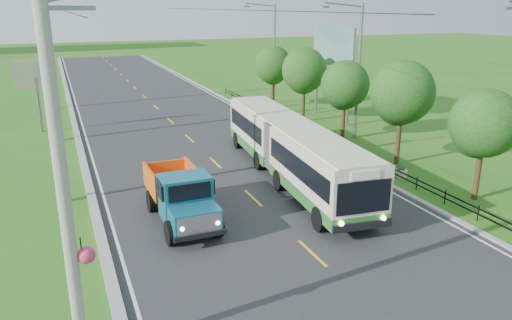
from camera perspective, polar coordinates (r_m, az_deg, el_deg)
ground at (r=19.04m, az=6.43°, el=-10.57°), size 240.00×240.00×0.00m
road at (r=36.77m, az=-8.39°, el=3.16°), size 14.00×120.00×0.02m
curb_left at (r=35.84m, az=-19.64°, el=2.07°), size 0.40×120.00×0.15m
curb_right at (r=38.97m, az=1.89°, el=4.20°), size 0.30×120.00×0.10m
edge_line_left at (r=35.87m, az=-18.75°, el=2.08°), size 0.12×120.00×0.00m
edge_line_right at (r=38.79m, az=1.21°, el=4.10°), size 0.12×120.00×0.00m
centre_dash at (r=19.03m, az=6.43°, el=-10.52°), size 0.12×2.20×0.00m
railing_right at (r=34.07m, az=7.27°, el=2.59°), size 0.04×40.00×0.60m
pole_nearest at (r=12.37m, az=-21.00°, el=-2.40°), size 3.51×0.44×10.00m
pole_near at (r=24.03m, az=-21.97°, el=7.02°), size 3.51×0.32×10.00m
pole_mid at (r=35.93m, az=-22.24°, el=10.01°), size 3.51×0.32×10.00m
pole_far at (r=47.88m, az=-22.38°, el=11.51°), size 3.51×0.32×10.00m
tree_second at (r=25.27m, az=24.47°, el=3.51°), size 3.18×3.26×5.30m
tree_third at (r=29.53m, az=16.27°, el=7.10°), size 3.60×3.62×6.00m
tree_fourth at (r=34.45m, az=10.09°, el=8.21°), size 3.24×3.31×5.40m
tree_fifth at (r=39.58m, az=5.50°, el=9.93°), size 3.48×3.52×5.80m
tree_back at (r=44.98m, az=1.95°, el=10.62°), size 3.30×3.36×5.50m
streetlight_mid at (r=34.58m, az=11.46°, el=10.37°), size 3.02×0.20×9.07m
streetlight_far at (r=46.86m, az=1.93°, el=12.43°), size 3.02×0.20×9.07m
planter_near at (r=28.02m, az=16.26°, el=-1.26°), size 0.64×0.64×0.67m
planter_mid at (r=34.36m, az=8.14°, el=2.65°), size 0.64×0.64×0.67m
planter_far at (r=41.28m, az=2.62°, el=5.27°), size 0.64×0.64×0.67m
billboard_left at (r=39.08m, az=-23.90°, el=8.48°), size 3.00×0.20×5.20m
billboard_right at (r=40.47m, az=8.81°, el=12.10°), size 0.24×6.00×7.30m
bus at (r=26.16m, az=3.99°, el=1.62°), size 3.83×15.80×3.02m
dump_truck at (r=21.22m, az=-8.59°, el=-3.75°), size 2.28×5.59×2.33m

